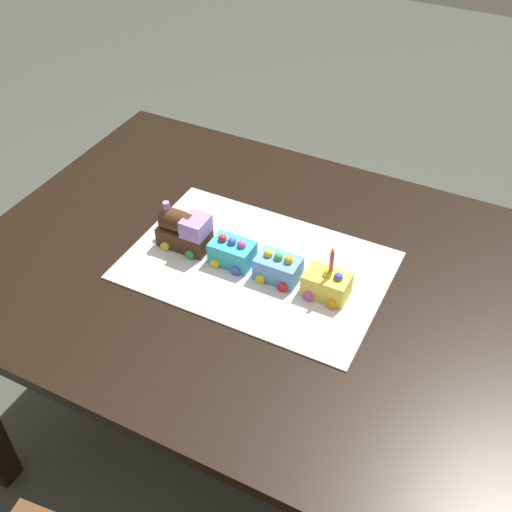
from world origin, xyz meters
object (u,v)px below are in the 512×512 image
(cake_car_caboose_sky_blue, at_px, (278,268))
(cake_locomotive, at_px, (185,231))
(cake_car_tanker_turquoise, at_px, (232,252))
(cake_car_gondola_lemon, at_px, (327,284))
(birthday_candle, at_px, (332,260))
(dining_table, at_px, (265,301))

(cake_car_caboose_sky_blue, bearing_deg, cake_locomotive, 180.00)
(cake_car_tanker_turquoise, xyz_separation_m, cake_car_gondola_lemon, (0.24, 0.00, -0.00))
(cake_locomotive, height_order, birthday_candle, birthday_candle)
(dining_table, distance_m, cake_locomotive, 0.26)
(cake_car_gondola_lemon, relative_size, birthday_candle, 1.50)
(birthday_candle, bearing_deg, dining_table, 174.22)
(dining_table, relative_size, cake_car_tanker_turquoise, 14.00)
(cake_car_tanker_turquoise, distance_m, birthday_candle, 0.25)
(dining_table, distance_m, birthday_candle, 0.27)
(cake_car_caboose_sky_blue, distance_m, birthday_candle, 0.14)
(cake_locomotive, distance_m, cake_car_tanker_turquoise, 0.13)
(dining_table, xyz_separation_m, cake_car_gondola_lemon, (0.16, -0.02, 0.14))
(dining_table, height_order, cake_car_tanker_turquoise, cake_car_tanker_turquoise)
(cake_locomotive, distance_m, cake_car_caboose_sky_blue, 0.25)
(dining_table, xyz_separation_m, birthday_candle, (0.16, -0.02, 0.22))
(dining_table, distance_m, cake_car_gondola_lemon, 0.21)
(cake_car_tanker_turquoise, height_order, cake_car_gondola_lemon, same)
(cake_car_gondola_lemon, bearing_deg, cake_car_tanker_turquoise, 180.00)
(cake_locomotive, bearing_deg, dining_table, 4.53)
(cake_locomotive, bearing_deg, birthday_candle, 0.00)
(cake_car_tanker_turquoise, relative_size, birthday_candle, 1.50)
(cake_car_caboose_sky_blue, bearing_deg, dining_table, 156.94)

